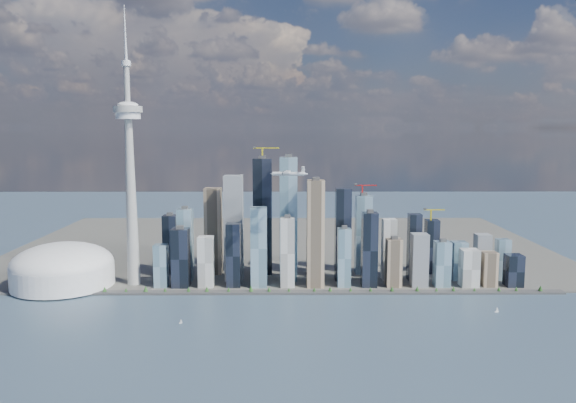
{
  "coord_description": "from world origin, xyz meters",
  "views": [
    {
      "loc": [
        7.73,
        -804.6,
        318.67
      ],
      "look_at": [
        13.92,
        260.0,
        178.79
      ],
      "focal_mm": 35.0,
      "sensor_mm": 36.0,
      "label": 1
    }
  ],
  "objects_px": {
    "dome_stadium": "(63,268)",
    "airplane": "(289,173)",
    "needle_tower": "(130,170)",
    "sailboat_west": "(181,322)",
    "sailboat_east": "(497,310)"
  },
  "relations": [
    {
      "from": "needle_tower",
      "to": "sailboat_west",
      "type": "distance_m",
      "value": 352.65
    },
    {
      "from": "dome_stadium",
      "to": "sailboat_west",
      "type": "height_order",
      "value": "dome_stadium"
    },
    {
      "from": "sailboat_west",
      "to": "sailboat_east",
      "type": "height_order",
      "value": "sailboat_east"
    },
    {
      "from": "needle_tower",
      "to": "sailboat_west",
      "type": "height_order",
      "value": "needle_tower"
    },
    {
      "from": "sailboat_west",
      "to": "sailboat_east",
      "type": "xyz_separation_m",
      "value": [
        540.53,
        52.68,
        0.63
      ]
    },
    {
      "from": "dome_stadium",
      "to": "sailboat_west",
      "type": "bearing_deg",
      "value": -38.04
    },
    {
      "from": "needle_tower",
      "to": "dome_stadium",
      "type": "relative_size",
      "value": 2.75
    },
    {
      "from": "dome_stadium",
      "to": "sailboat_east",
      "type": "height_order",
      "value": "dome_stadium"
    },
    {
      "from": "needle_tower",
      "to": "sailboat_west",
      "type": "bearing_deg",
      "value": -58.89
    },
    {
      "from": "needle_tower",
      "to": "sailboat_west",
      "type": "xyz_separation_m",
      "value": [
        136.7,
        -226.51,
        -233.17
      ]
    },
    {
      "from": "dome_stadium",
      "to": "airplane",
      "type": "distance_m",
      "value": 502.79
    },
    {
      "from": "needle_tower",
      "to": "sailboat_east",
      "type": "height_order",
      "value": "needle_tower"
    },
    {
      "from": "needle_tower",
      "to": "sailboat_east",
      "type": "distance_m",
      "value": 736.84
    },
    {
      "from": "dome_stadium",
      "to": "sailboat_west",
      "type": "xyz_separation_m",
      "value": [
        276.7,
        -216.51,
        -36.77
      ]
    },
    {
      "from": "airplane",
      "to": "sailboat_west",
      "type": "relative_size",
      "value": 8.44
    }
  ]
}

